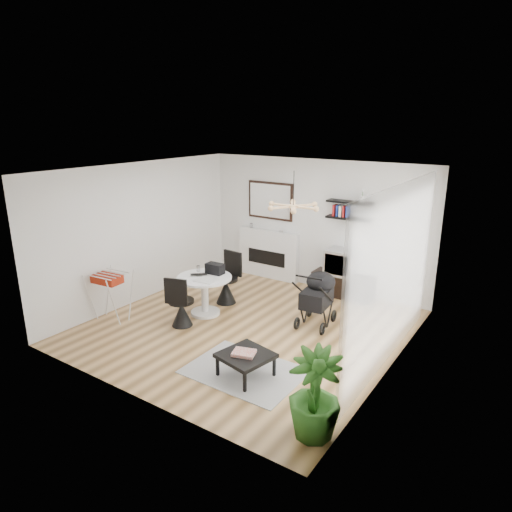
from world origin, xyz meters
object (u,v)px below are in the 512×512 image
Objects in this scene: drying_rack at (111,295)px; coffee_table at (246,356)px; dining_table at (205,290)px; potted_plant at (315,394)px; crt_tv at (341,262)px; fireplace at (268,248)px; stroller at (318,300)px; tv_console at (343,285)px.

coffee_table is (3.08, -0.20, -0.16)m from drying_rack.
dining_table is 0.93× the size of potted_plant.
crt_tv is at bearing 53.05° from dining_table.
drying_rack is at bearing -130.90° from crt_tv.
crt_tv is 3.59m from coffee_table.
fireplace is 3.70× the size of crt_tv.
drying_rack is at bearing -154.81° from stroller.
dining_table is 1.13× the size of drying_rack.
potted_plant is at bearing -70.31° from stroller.
tv_console is 1.60× the size of coffee_table.
tv_console is 4.49m from drying_rack.
dining_table is 1.66m from drying_rack.
stroller is (0.21, -1.46, -0.28)m from crt_tv.
crt_tv reaches higher than dining_table.
coffee_table is (2.00, -3.72, -0.38)m from fireplace.
tv_console is 2.12× the size of crt_tv.
fireplace is 2.79× the size of coffee_table.
crt_tv is 1.50m from stroller.
fireplace reaches higher than drying_rack.
crt_tv is at bearing 110.07° from potted_plant.
stroller reaches higher than tv_console.
potted_plant reaches higher than crt_tv.
fireplace reaches higher than potted_plant.
drying_rack is at bearing -137.57° from dining_table.
crt_tv is 0.55× the size of potted_plant.
drying_rack is (-2.91, -3.36, -0.25)m from crt_tv.
crt_tv is 0.66× the size of drying_rack.
crt_tv is at bearing 92.04° from stroller.
coffee_table is at bearing -35.57° from dining_table.
fireplace is 1.74× the size of tv_console.
stroller reaches higher than drying_rack.
coffee_table is (-0.05, -2.11, -0.13)m from stroller.
tv_console is 1.16× the size of potted_plant.
potted_plant is at bearing -52.13° from fireplace.
fireplace is 2.16× the size of dining_table.
stroller reaches higher than dining_table.
potted_plant is (1.35, -0.59, 0.22)m from coffee_table.
drying_rack is 3.09m from coffee_table.
drying_rack is 3.66m from stroller.
potted_plant is (1.52, -4.15, -0.19)m from crt_tv.
potted_plant is at bearing -30.84° from dining_table.
crt_tv is 2.82m from dining_table.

